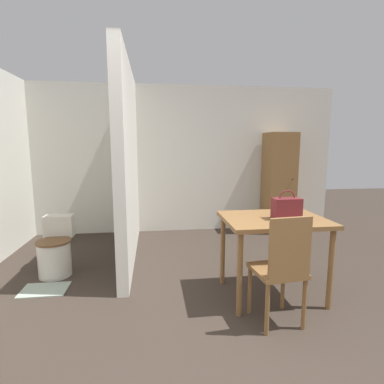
% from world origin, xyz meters
% --- Properties ---
extents(wall_back, '(5.67, 0.12, 2.50)m').
position_xyz_m(wall_back, '(0.00, 3.66, 1.25)').
color(wall_back, silver).
rests_on(wall_back, ground_plane).
extents(partition_wall, '(0.12, 2.33, 2.50)m').
position_xyz_m(partition_wall, '(-0.69, 2.43, 1.25)').
color(partition_wall, silver).
rests_on(partition_wall, ground_plane).
extents(dining_table, '(0.97, 0.76, 0.80)m').
position_xyz_m(dining_table, '(0.78, 1.14, 0.70)').
color(dining_table, brown).
rests_on(dining_table, ground_plane).
extents(wooden_chair, '(0.43, 0.43, 0.95)m').
position_xyz_m(wooden_chair, '(0.65, 0.63, 0.51)').
color(wooden_chair, brown).
rests_on(wooden_chair, ground_plane).
extents(toilet, '(0.38, 0.53, 0.66)m').
position_xyz_m(toilet, '(-1.51, 1.95, 0.28)').
color(toilet, silver).
rests_on(toilet, ground_plane).
extents(handbag, '(0.26, 0.13, 0.28)m').
position_xyz_m(handbag, '(0.89, 1.08, 0.90)').
color(handbag, maroon).
rests_on(handbag, dining_table).
extents(wooden_cabinet, '(0.47, 0.50, 1.71)m').
position_xyz_m(wooden_cabinet, '(1.79, 3.34, 0.85)').
color(wooden_cabinet, brown).
rests_on(wooden_cabinet, ground_plane).
extents(bath_mat, '(0.46, 0.32, 0.01)m').
position_xyz_m(bath_mat, '(-1.51, 1.53, 0.01)').
color(bath_mat, '#99A899').
rests_on(bath_mat, ground_plane).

